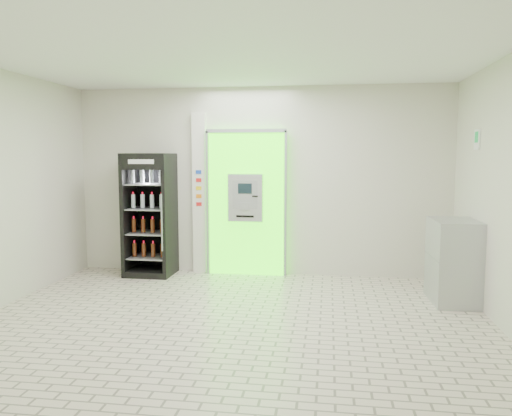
# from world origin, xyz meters

# --- Properties ---
(ground) EXTENTS (6.00, 6.00, 0.00)m
(ground) POSITION_xyz_m (0.00, 0.00, 0.00)
(ground) COLOR beige
(ground) RESTS_ON ground
(room_shell) EXTENTS (6.00, 6.00, 6.00)m
(room_shell) POSITION_xyz_m (0.00, 0.00, 1.84)
(room_shell) COLOR beige
(room_shell) RESTS_ON ground
(atm_assembly) EXTENTS (1.30, 0.24, 2.33)m
(atm_assembly) POSITION_xyz_m (-0.20, 2.41, 1.17)
(atm_assembly) COLOR #34FA09
(atm_assembly) RESTS_ON ground
(pillar) EXTENTS (0.22, 0.11, 2.60)m
(pillar) POSITION_xyz_m (-0.98, 2.45, 1.30)
(pillar) COLOR silver
(pillar) RESTS_ON ground
(beverage_cooler) EXTENTS (0.74, 0.70, 1.95)m
(beverage_cooler) POSITION_xyz_m (-1.73, 2.17, 0.94)
(beverage_cooler) COLOR black
(beverage_cooler) RESTS_ON ground
(steel_cabinet) EXTENTS (0.57, 0.83, 1.09)m
(steel_cabinet) POSITION_xyz_m (2.72, 1.26, 0.54)
(steel_cabinet) COLOR #A2A4AA
(steel_cabinet) RESTS_ON ground
(exit_sign) EXTENTS (0.02, 0.22, 0.26)m
(exit_sign) POSITION_xyz_m (2.99, 1.40, 2.12)
(exit_sign) COLOR white
(exit_sign) RESTS_ON room_shell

